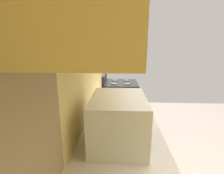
% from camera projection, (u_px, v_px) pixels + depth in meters
% --- Properties ---
extents(wall_back, '(3.76, 0.12, 2.79)m').
position_uv_depth(wall_back, '(83.00, 66.00, 1.59)').
color(wall_back, '#EBCC75').
rests_on(wall_back, ground_plane).
extents(window_back_wall, '(0.56, 0.02, 0.66)m').
position_uv_depth(window_back_wall, '(22.00, 143.00, 0.49)').
color(window_back_wall, '#997A4C').
extents(oven_range, '(0.70, 0.66, 1.09)m').
position_uv_depth(oven_range, '(120.00, 105.00, 3.16)').
color(oven_range, black).
rests_on(oven_range, ground_plane).
extents(microwave, '(0.49, 0.39, 0.34)m').
position_uv_depth(microwave, '(119.00, 120.00, 1.16)').
color(microwave, white).
rests_on(microwave, counter_run).
extents(bowl, '(0.14, 0.14, 0.05)m').
position_uv_depth(bowl, '(124.00, 95.00, 2.25)').
color(bowl, silver).
rests_on(bowl, counter_run).
extents(kettle, '(0.16, 0.12, 0.17)m').
position_uv_depth(kettle, '(125.00, 102.00, 1.81)').
color(kettle, '#B7BABF').
rests_on(kettle, counter_run).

